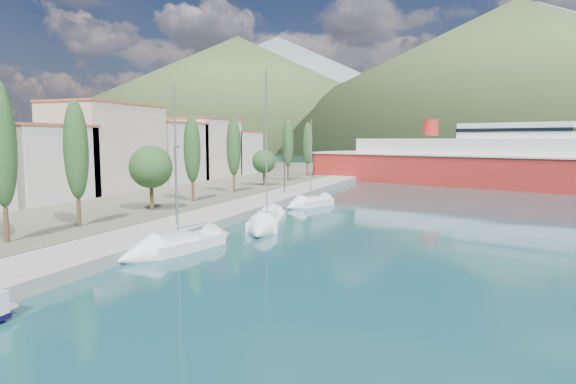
% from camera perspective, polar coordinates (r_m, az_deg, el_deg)
% --- Properties ---
extents(ground, '(1400.00, 1400.00, 0.00)m').
position_cam_1_polar(ground, '(139.74, 15.89, 3.03)').
color(ground, '#144247').
extents(quay, '(5.00, 88.00, 0.80)m').
position_cam_1_polar(quay, '(50.43, -4.63, -1.70)').
color(quay, gray).
rests_on(quay, ground).
extents(land_strip, '(70.00, 148.00, 0.70)m').
position_cam_1_polar(land_strip, '(81.48, -26.15, 0.69)').
color(land_strip, '#565644').
rests_on(land_strip, ground).
extents(town_buildings, '(9.20, 69.20, 11.30)m').
position_cam_1_polar(town_buildings, '(71.60, -17.61, 4.54)').
color(town_buildings, beige).
rests_on(town_buildings, land_strip).
extents(tree_row, '(4.01, 62.35, 10.42)m').
position_cam_1_polar(tree_row, '(56.64, -8.73, 4.56)').
color(tree_row, '#47301E').
rests_on(tree_row, land_strip).
extents(lamp_posts, '(0.15, 45.12, 6.06)m').
position_cam_1_polar(lamp_posts, '(39.19, -12.66, 1.29)').
color(lamp_posts, '#2D2D33').
rests_on(lamp_posts, quay).
extents(sailboat_near, '(4.23, 8.54, 11.78)m').
position_cam_1_polar(sailboat_near, '(32.03, -15.01, -6.70)').
color(sailboat_near, silver).
rests_on(sailboat_near, ground).
extents(sailboat_mid, '(5.10, 10.07, 14.01)m').
position_cam_1_polar(sailboat_mid, '(39.22, -2.92, -4.09)').
color(sailboat_mid, silver).
rests_on(sailboat_mid, ground).
extents(sailboat_far, '(4.49, 7.44, 10.42)m').
position_cam_1_polar(sailboat_far, '(52.54, 1.78, -1.47)').
color(sailboat_far, silver).
rests_on(sailboat_far, ground).
extents(ferry, '(57.60, 28.95, 11.26)m').
position_cam_1_polar(ferry, '(82.75, 21.59, 3.11)').
color(ferry, '#A8231D').
rests_on(ferry, ground).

